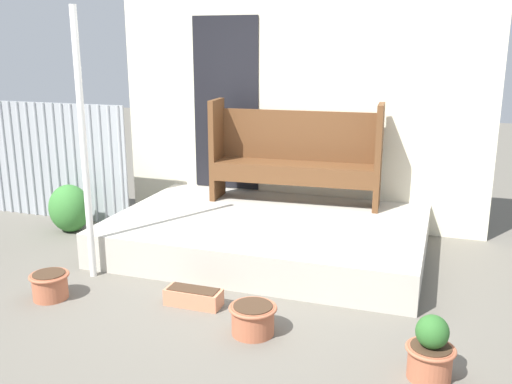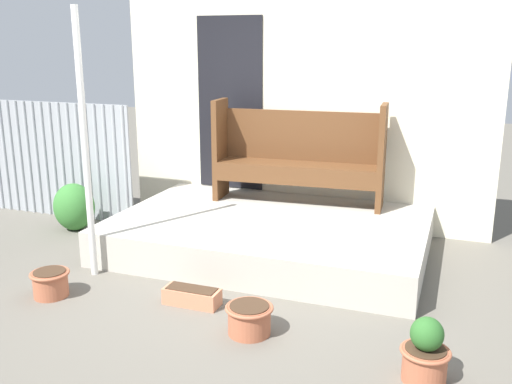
# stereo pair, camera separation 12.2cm
# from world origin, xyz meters

# --- Properties ---
(ground_plane) EXTENTS (24.00, 24.00, 0.00)m
(ground_plane) POSITION_xyz_m (0.00, 0.00, 0.00)
(ground_plane) COLOR #666056
(porch_slab) EXTENTS (3.07, 2.06, 0.35)m
(porch_slab) POSITION_xyz_m (-0.09, 1.03, 0.17)
(porch_slab) COLOR #B7B2A5
(porch_slab) RESTS_ON ground_plane
(house_wall) EXTENTS (4.27, 0.08, 2.60)m
(house_wall) POSITION_xyz_m (-0.13, 2.08, 1.30)
(house_wall) COLOR beige
(house_wall) RESTS_ON ground_plane
(fence_corrugated) EXTENTS (2.24, 0.05, 1.39)m
(fence_corrugated) POSITION_xyz_m (-2.99, 1.32, 0.69)
(fence_corrugated) COLOR #9EA3A8
(fence_corrugated) RESTS_ON ground_plane
(support_post) EXTENTS (0.06, 0.06, 2.36)m
(support_post) POSITION_xyz_m (-1.41, -0.09, 1.18)
(support_post) COLOR white
(support_post) RESTS_ON ground_plane
(bench) EXTENTS (1.86, 0.52, 1.11)m
(bench) POSITION_xyz_m (0.00, 1.72, 0.91)
(bench) COLOR brown
(bench) RESTS_ON porch_slab
(flower_pot_left) EXTENTS (0.33, 0.33, 0.22)m
(flower_pot_left) POSITION_xyz_m (-1.47, -0.61, 0.12)
(flower_pot_left) COLOR #B26042
(flower_pot_left) RESTS_ON ground_plane
(flower_pot_middle) EXTENTS (0.36, 0.36, 0.22)m
(flower_pot_middle) POSITION_xyz_m (0.32, -0.63, 0.12)
(flower_pot_middle) COLOR #B26042
(flower_pot_middle) RESTS_ON ground_plane
(flower_pot_right) EXTENTS (0.32, 0.32, 0.43)m
(flower_pot_right) POSITION_xyz_m (1.57, -0.81, 0.19)
(flower_pot_right) COLOR #B26042
(flower_pot_right) RESTS_ON ground_plane
(planter_box_rect) EXTENTS (0.46, 0.18, 0.14)m
(planter_box_rect) POSITION_xyz_m (-0.29, -0.35, 0.07)
(planter_box_rect) COLOR tan
(planter_box_rect) RESTS_ON ground_plane
(shrub_by_fence) EXTENTS (0.47, 0.42, 0.54)m
(shrub_by_fence) POSITION_xyz_m (-2.38, 0.92, 0.27)
(shrub_by_fence) COLOR #387A33
(shrub_by_fence) RESTS_ON ground_plane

